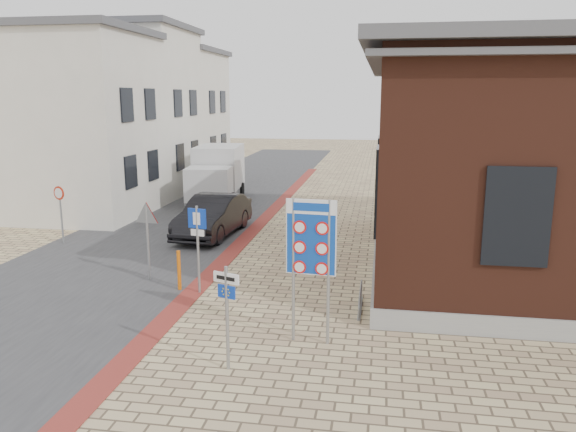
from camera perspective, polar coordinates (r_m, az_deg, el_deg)
The scene contains 16 objects.
ground at distance 13.07m, azimuth -5.04°, elevation -12.15°, with size 120.00×120.00×0.00m, color tan.
road_strip at distance 28.38m, azimuth -8.24°, elevation 1.09°, with size 7.00×60.00×0.02m, color #38383A.
curb_strip at distance 22.75m, azimuth -3.64°, elevation -1.53°, with size 0.60×40.00×0.02m, color maroon.
brick_building at distance 19.53m, azimuth 27.24°, elevation 5.25°, with size 13.00×13.00×6.80m.
townhouse_near at distance 27.43m, azimuth -21.61°, elevation 8.76°, with size 7.40×6.40×8.30m.
townhouse_mid at distance 32.71m, azimuth -16.22°, elevation 10.22°, with size 7.40×6.40×9.10m.
townhouse_far at distance 38.22m, azimuth -12.27°, elevation 10.02°, with size 7.40×6.40×8.30m.
bike_rack at distance 14.64m, azimuth 7.36°, elevation -8.38°, with size 0.08×1.80×0.60m.
sedan at distance 22.10m, azimuth -7.61°, elevation 0.04°, with size 1.66×4.77×1.57m, color black.
box_truck at distance 29.09m, azimuth -7.25°, elevation 4.29°, with size 2.74×5.60×2.83m.
border_sign at distance 12.03m, azimuth 2.36°, elevation -2.46°, with size 1.10×0.15×3.23m.
essen_sign at distance 11.16m, azimuth -6.23°, elevation -8.79°, with size 0.56×0.23×2.14m.
parking_sign at distance 15.43m, azimuth -9.17°, elevation -1.86°, with size 0.54×0.16×2.47m.
yield_sign at distance 16.83m, azimuth -14.14°, elevation -0.64°, with size 0.82×0.14×2.31m.
speed_sign at distance 22.18m, azimuth -22.12°, elevation 0.96°, with size 0.49×0.18×2.15m.
bollard at distance 16.07m, azimuth -11.01°, elevation -5.46°, with size 0.10×0.10×1.15m, color #D7610B.
Camera 1 is at (3.07, -11.52, 5.35)m, focal length 35.00 mm.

